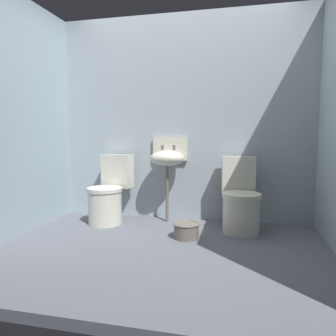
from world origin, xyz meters
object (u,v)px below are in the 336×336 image
(toilet_left, at_px, (109,195))
(sink, at_px, (168,158))
(toilet_right, at_px, (240,201))
(bucket, at_px, (186,230))

(toilet_left, bearing_deg, sink, -156.99)
(toilet_right, bearing_deg, bucket, 28.17)
(sink, xyz_separation_m, bucket, (0.32, -0.57, -0.67))
(toilet_right, xyz_separation_m, bucket, (-0.51, -0.38, -0.24))
(toilet_left, distance_m, bucket, 1.08)
(toilet_left, xyz_separation_m, bucket, (0.99, -0.38, -0.24))
(toilet_left, relative_size, bucket, 2.98)
(sink, height_order, bucket, sink)
(toilet_left, height_order, bucket, toilet_left)
(toilet_left, xyz_separation_m, toilet_right, (1.50, 0.00, 0.00))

